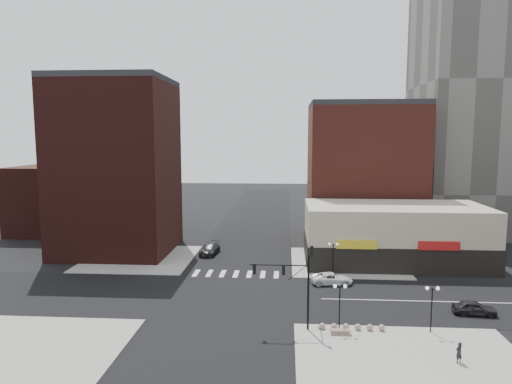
{
  "coord_description": "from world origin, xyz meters",
  "views": [
    {
      "loc": [
        6.21,
        -47.41,
        17.3
      ],
      "look_at": [
        2.73,
        3.96,
        11.0
      ],
      "focal_mm": 32.0,
      "sensor_mm": 36.0,
      "label": 1
    }
  ],
  "objects_px": {
    "traffic_signal": "(297,276)",
    "street_lamp_se_a": "(340,295)",
    "street_lamp_ne": "(333,251)",
    "dark_sedan_north": "(210,249)",
    "street_lamp_se_b": "(432,297)",
    "pedestrian": "(459,352)",
    "white_suv": "(332,279)",
    "stone_bench": "(340,332)",
    "dark_sedan_east": "(474,308)"
  },
  "relations": [
    {
      "from": "street_lamp_se_b",
      "to": "street_lamp_ne",
      "type": "height_order",
      "value": "same"
    },
    {
      "from": "white_suv",
      "to": "stone_bench",
      "type": "bearing_deg",
      "value": 172.53
    },
    {
      "from": "stone_bench",
      "to": "street_lamp_se_b",
      "type": "bearing_deg",
      "value": 8.02
    },
    {
      "from": "street_lamp_se_a",
      "to": "dark_sedan_east",
      "type": "relative_size",
      "value": 1.03
    },
    {
      "from": "white_suv",
      "to": "dark_sedan_north",
      "type": "height_order",
      "value": "dark_sedan_north"
    },
    {
      "from": "white_suv",
      "to": "pedestrian",
      "type": "height_order",
      "value": "pedestrian"
    },
    {
      "from": "white_suv",
      "to": "stone_bench",
      "type": "xyz_separation_m",
      "value": [
        -0.62,
        -14.05,
        -0.33
      ]
    },
    {
      "from": "street_lamp_se_a",
      "to": "street_lamp_ne",
      "type": "bearing_deg",
      "value": 86.42
    },
    {
      "from": "street_lamp_se_a",
      "to": "street_lamp_se_b",
      "type": "xyz_separation_m",
      "value": [
        8.0,
        0.0,
        0.0
      ]
    },
    {
      "from": "street_lamp_se_a",
      "to": "stone_bench",
      "type": "xyz_separation_m",
      "value": [
        -0.01,
        -1.0,
        -2.95
      ]
    },
    {
      "from": "street_lamp_ne",
      "to": "white_suv",
      "type": "height_order",
      "value": "street_lamp_ne"
    },
    {
      "from": "white_suv",
      "to": "dark_sedan_east",
      "type": "height_order",
      "value": "dark_sedan_east"
    },
    {
      "from": "street_lamp_ne",
      "to": "dark_sedan_east",
      "type": "distance_m",
      "value": 17.15
    },
    {
      "from": "traffic_signal",
      "to": "dark_sedan_east",
      "type": "bearing_deg",
      "value": 14.43
    },
    {
      "from": "street_lamp_se_b",
      "to": "dark_sedan_north",
      "type": "xyz_separation_m",
      "value": [
        -24.04,
        25.73,
        -2.51
      ]
    },
    {
      "from": "dark_sedan_east",
      "to": "pedestrian",
      "type": "bearing_deg",
      "value": 158.87
    },
    {
      "from": "street_lamp_se_b",
      "to": "traffic_signal",
      "type": "bearing_deg",
      "value": 179.18
    },
    {
      "from": "street_lamp_ne",
      "to": "white_suv",
      "type": "bearing_deg",
      "value": -97.54
    },
    {
      "from": "dark_sedan_north",
      "to": "stone_bench",
      "type": "relative_size",
      "value": 3.02
    },
    {
      "from": "white_suv",
      "to": "stone_bench",
      "type": "distance_m",
      "value": 14.07
    },
    {
      "from": "pedestrian",
      "to": "street_lamp_se_b",
      "type": "bearing_deg",
      "value": -114.45
    },
    {
      "from": "street_lamp_ne",
      "to": "dark_sedan_north",
      "type": "distance_m",
      "value": 19.78
    },
    {
      "from": "stone_bench",
      "to": "dark_sedan_north",
      "type": "bearing_deg",
      "value": 121.85
    },
    {
      "from": "street_lamp_ne",
      "to": "stone_bench",
      "type": "relative_size",
      "value": 2.32
    },
    {
      "from": "street_lamp_se_b",
      "to": "pedestrian",
      "type": "bearing_deg",
      "value": -85.56
    },
    {
      "from": "street_lamp_ne",
      "to": "pedestrian",
      "type": "relative_size",
      "value": 2.54
    },
    {
      "from": "traffic_signal",
      "to": "dark_sedan_east",
      "type": "height_order",
      "value": "traffic_signal"
    },
    {
      "from": "traffic_signal",
      "to": "street_lamp_se_a",
      "type": "distance_m",
      "value": 4.12
    },
    {
      "from": "traffic_signal",
      "to": "street_lamp_se_a",
      "type": "xyz_separation_m",
      "value": [
        3.76,
        -0.17,
        -1.67
      ]
    },
    {
      "from": "street_lamp_se_a",
      "to": "stone_bench",
      "type": "bearing_deg",
      "value": -90.4
    },
    {
      "from": "dark_sedan_north",
      "to": "white_suv",
      "type": "bearing_deg",
      "value": -31.51
    },
    {
      "from": "stone_bench",
      "to": "traffic_signal",
      "type": "bearing_deg",
      "value": 163.61
    },
    {
      "from": "traffic_signal",
      "to": "dark_sedan_east",
      "type": "relative_size",
      "value": 1.92
    },
    {
      "from": "dark_sedan_east",
      "to": "stone_bench",
      "type": "relative_size",
      "value": 2.27
    },
    {
      "from": "street_lamp_se_a",
      "to": "white_suv",
      "type": "xyz_separation_m",
      "value": [
        0.61,
        13.05,
        -2.62
      ]
    },
    {
      "from": "street_lamp_ne",
      "to": "street_lamp_se_a",
      "type": "bearing_deg",
      "value": -93.58
    },
    {
      "from": "street_lamp_ne",
      "to": "dark_sedan_north",
      "type": "xyz_separation_m",
      "value": [
        -17.04,
        9.73,
        -2.51
      ]
    },
    {
      "from": "traffic_signal",
      "to": "dark_sedan_north",
      "type": "distance_m",
      "value": 28.66
    },
    {
      "from": "white_suv",
      "to": "pedestrian",
      "type": "relative_size",
      "value": 2.95
    },
    {
      "from": "street_lamp_se_a",
      "to": "street_lamp_se_b",
      "type": "height_order",
      "value": "same"
    },
    {
      "from": "street_lamp_se_b",
      "to": "street_lamp_ne",
      "type": "bearing_deg",
      "value": 113.63
    },
    {
      "from": "white_suv",
      "to": "pedestrian",
      "type": "xyz_separation_m",
      "value": [
        7.81,
        -18.5,
        0.27
      ]
    },
    {
      "from": "street_lamp_se_a",
      "to": "street_lamp_ne",
      "type": "height_order",
      "value": "same"
    },
    {
      "from": "traffic_signal",
      "to": "dark_sedan_north",
      "type": "xyz_separation_m",
      "value": [
        -12.27,
        25.56,
        -4.18
      ]
    },
    {
      "from": "white_suv",
      "to": "dark_sedan_north",
      "type": "distance_m",
      "value": 20.92
    },
    {
      "from": "dark_sedan_east",
      "to": "stone_bench",
      "type": "height_order",
      "value": "dark_sedan_east"
    },
    {
      "from": "street_lamp_se_a",
      "to": "dark_sedan_north",
      "type": "relative_size",
      "value": 0.77
    },
    {
      "from": "street_lamp_se_b",
      "to": "street_lamp_se_a",
      "type": "bearing_deg",
      "value": 180.0
    },
    {
      "from": "traffic_signal",
      "to": "white_suv",
      "type": "relative_size",
      "value": 1.61
    },
    {
      "from": "traffic_signal",
      "to": "stone_bench",
      "type": "bearing_deg",
      "value": -17.28
    }
  ]
}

